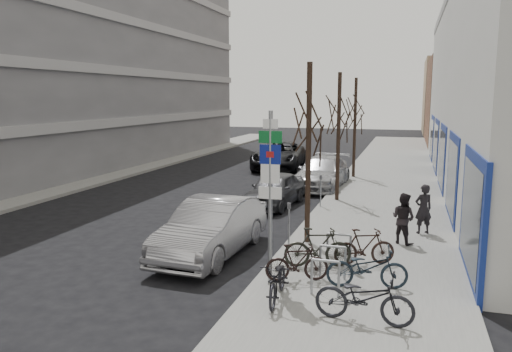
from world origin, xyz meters
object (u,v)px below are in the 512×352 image
Objects in this scene: tree_mid at (339,106)px; meter_front at (289,220)px; highway_sign_pole at (270,186)px; tree_near at (309,111)px; meter_back at (339,169)px; lane_car at (279,155)px; meter_mid at (321,187)px; bike_rack at (333,258)px; pedestrian_far at (403,218)px; parked_car_back at (322,173)px; parked_car_front at (212,228)px; bike_near_right at (297,262)px; bike_mid_inner at (318,247)px; parked_car_mid at (275,189)px; bike_far_curb at (364,293)px; pedestrian_near at (423,209)px; tree_far at (356,104)px; bike_mid_curb at (367,264)px; bike_far_inner at (364,246)px; bike_near_left at (278,277)px.

meter_front is at bearing -93.68° from tree_mid.
tree_near is at bearing 86.74° from highway_sign_pole.
meter_back is 0.21× the size of lane_car.
highway_sign_pole reaches higher than meter_mid.
highway_sign_pole is 0.76× the size of tree_mid.
tree_near reaches higher than meter_front.
pedestrian_far reaches higher than bike_rack.
parked_car_front is at bearing -92.84° from parked_car_back.
bike_near_right is at bearing 91.72° from pedestrian_far.
tree_near reaches higher than bike_mid_inner.
bike_far_curb is at bearing -60.70° from parked_car_mid.
meter_back reaches higher than bike_mid_inner.
parked_car_back is at bearing 81.46° from parked_car_mid.
bike_far_curb is 0.37× the size of parked_car_back.
pedestrian_far is (0.64, 5.74, 0.19)m from bike_far_curb.
pedestrian_far is at bearing -2.66° from bike_far_curb.
highway_sign_pole reaches higher than bike_near_right.
meter_back reaches higher than parked_car_mid.
tree_near reaches higher than pedestrian_far.
tree_mid is (-1.20, 9.40, 3.44)m from bike_rack.
meter_mid is 4.87m from pedestrian_near.
lane_car is at bearing 22.46° from bike_far_curb.
bike_mid_curb is (2.04, -16.27, -3.39)m from tree_far.
bike_far_curb is at bearing -75.63° from meter_mid.
bike_mid_inner is 12.24m from parked_car_back.
highway_sign_pole is 19.90m from lane_car.
bike_mid_inner is at bearing 91.50° from bike_far_inner.
bike_mid_inner is (1.16, -12.69, -0.23)m from meter_back.
meter_back is (-0.25, 14.01, -1.54)m from highway_sign_pole.
meter_mid is 0.31× the size of parked_car_mid.
parked_car_mid is (-2.20, 8.69, -1.76)m from highway_sign_pole.
parked_car_front is (-2.24, 1.86, -1.66)m from highway_sign_pole.
bike_far_inner is 2.51m from pedestrian_far.
bike_rack is at bearing 129.22° from bike_far_inner.
tree_near is 4.33× the size of meter_front.
parked_car_mid is 6.89m from pedestrian_far.
tree_far is 1.04× the size of parked_car_back.
parked_car_mid is at bearing -2.90° from bike_near_right.
tree_mid is 9.06m from bike_far_inner.
bike_far_curb is at bearing 116.12° from pedestrian_far.
meter_mid is 0.68× the size of bike_mid_curb.
pedestrian_far is at bearing 65.99° from bike_rack.
bike_mid_inner is (-0.49, 0.71, 0.02)m from bike_rack.
parked_car_mid is (-1.95, 5.68, -0.22)m from meter_front.
bike_mid_inner is (0.91, 1.32, -1.77)m from highway_sign_pole.
meter_mid is 0.73× the size of bike_near_left.
bike_near_right is 8.96m from parked_car_mid.
bike_near_left is at bearing -80.90° from parked_car_back.
bike_rack is 19.64m from lane_car.
lane_car reaches higher than bike_mid_inner.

